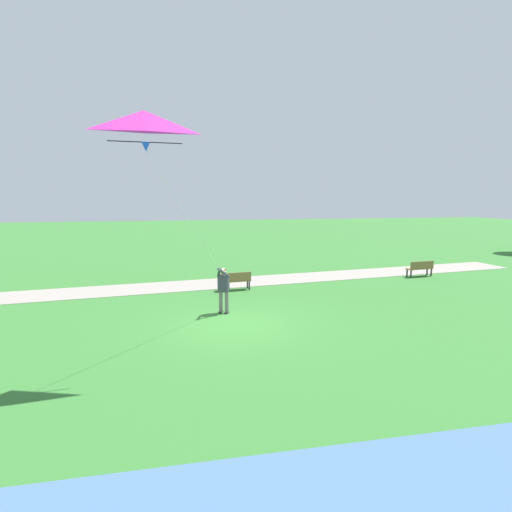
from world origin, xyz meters
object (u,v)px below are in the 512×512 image
Objects in this scene: park_bench_near_walkway at (235,280)px; person_kite_flyer at (223,286)px; flying_kite at (145,134)px; park_bench_far_walkway at (420,268)px.

person_kite_flyer is at bearing -14.83° from park_bench_near_walkway.
park_bench_far_walkway is at bearing 122.50° from flying_kite.
person_kite_flyer is 3.65m from park_bench_near_walkway.
park_bench_far_walkway is (-1.19, 10.43, 0.00)m from park_bench_near_walkway.
park_bench_near_walkway is at bearing -83.48° from park_bench_far_walkway.
flying_kite reaches higher than park_bench_far_walkway.
person_kite_flyer reaches higher than park_bench_near_walkway.
flying_kite is (4.02, -2.30, 4.85)m from person_kite_flyer.
person_kite_flyer reaches higher than park_bench_far_walkway.
park_bench_near_walkway is 10.50m from park_bench_far_walkway.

